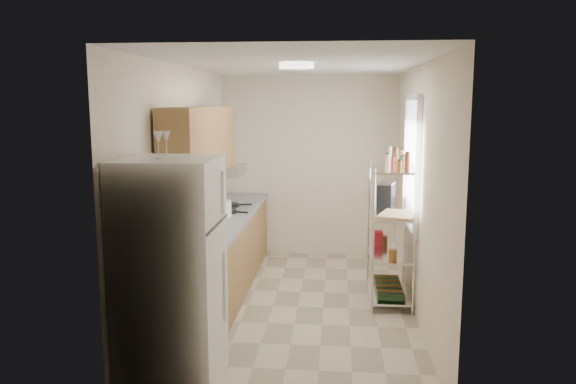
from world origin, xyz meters
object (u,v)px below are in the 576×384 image
(frying_pan_large, at_px, (225,211))
(espresso_machine, at_px, (386,195))
(refrigerator, at_px, (171,273))
(rice_cooker, at_px, (221,208))
(cutting_board, at_px, (399,215))

(frying_pan_large, distance_m, espresso_machine, 1.92)
(refrigerator, xyz_separation_m, rice_cooker, (-0.06, 2.21, 0.09))
(rice_cooker, relative_size, cutting_board, 0.48)
(espresso_machine, bearing_deg, refrigerator, -111.34)
(frying_pan_large, xyz_separation_m, espresso_machine, (1.91, -0.04, 0.23))
(cutting_board, distance_m, espresso_machine, 0.57)
(rice_cooker, xyz_separation_m, espresso_machine, (1.91, 0.16, 0.16))
(refrigerator, xyz_separation_m, frying_pan_large, (-0.06, 2.41, 0.02))
(rice_cooker, bearing_deg, cutting_board, -10.87)
(refrigerator, distance_m, rice_cooker, 2.21)
(refrigerator, height_order, rice_cooker, refrigerator)
(refrigerator, bearing_deg, cutting_board, 43.29)
(rice_cooker, height_order, cutting_board, rice_cooker)
(cutting_board, bearing_deg, frying_pan_large, 163.61)
(espresso_machine, bearing_deg, rice_cooker, -158.54)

